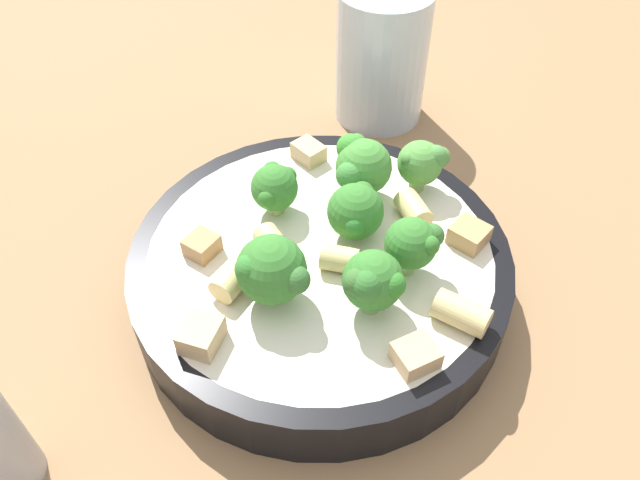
% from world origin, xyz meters
% --- Properties ---
extents(ground_plane, '(2.00, 2.00, 0.00)m').
position_xyz_m(ground_plane, '(0.00, 0.00, 0.00)').
color(ground_plane, '#936D47').
extents(pasta_bowl, '(0.23, 0.23, 0.04)m').
position_xyz_m(pasta_bowl, '(0.00, 0.00, 0.02)').
color(pasta_bowl, black).
rests_on(pasta_bowl, ground_plane).
extents(broccoli_floret_0, '(0.03, 0.04, 0.04)m').
position_xyz_m(broccoli_floret_0, '(-0.02, -0.01, 0.06)').
color(broccoli_floret_0, '#84AD60').
rests_on(broccoli_floret_0, pasta_bowl).
extents(broccoli_floret_1, '(0.03, 0.03, 0.03)m').
position_xyz_m(broccoli_floret_1, '(0.02, -0.04, 0.06)').
color(broccoli_floret_1, '#93B766').
rests_on(broccoli_floret_1, pasta_bowl).
extents(broccoli_floret_2, '(0.03, 0.03, 0.04)m').
position_xyz_m(broccoli_floret_2, '(-0.05, 0.02, 0.06)').
color(broccoli_floret_2, '#84AD60').
rests_on(broccoli_floret_2, pasta_bowl).
extents(broccoli_floret_3, '(0.03, 0.03, 0.04)m').
position_xyz_m(broccoli_floret_3, '(-0.07, -0.05, 0.06)').
color(broccoli_floret_3, '#84AD60').
rests_on(broccoli_floret_3, pasta_bowl).
extents(broccoli_floret_4, '(0.04, 0.04, 0.04)m').
position_xyz_m(broccoli_floret_4, '(0.03, 0.03, 0.06)').
color(broccoli_floret_4, '#9EC175').
rests_on(broccoli_floret_4, pasta_bowl).
extents(broccoli_floret_5, '(0.03, 0.03, 0.04)m').
position_xyz_m(broccoli_floret_5, '(-0.02, 0.05, 0.06)').
color(broccoli_floret_5, '#84AD60').
rests_on(broccoli_floret_5, pasta_bowl).
extents(broccoli_floret_6, '(0.04, 0.04, 0.04)m').
position_xyz_m(broccoli_floret_6, '(-0.03, -0.05, 0.06)').
color(broccoli_floret_6, '#9EC175').
rests_on(broccoli_floret_6, pasta_bowl).
extents(rigatoni_0, '(0.02, 0.03, 0.02)m').
position_xyz_m(rigatoni_0, '(0.03, -0.00, 0.04)').
color(rigatoni_0, '#E0C67F').
rests_on(rigatoni_0, pasta_bowl).
extents(rigatoni_1, '(0.03, 0.03, 0.02)m').
position_xyz_m(rigatoni_1, '(0.05, 0.02, 0.04)').
color(rigatoni_1, '#E0C67F').
rests_on(rigatoni_1, pasta_bowl).
extents(rigatoni_2, '(0.02, 0.03, 0.02)m').
position_xyz_m(rigatoni_2, '(-0.06, -0.02, 0.04)').
color(rigatoni_2, '#E0C67F').
rests_on(rigatoni_2, pasta_bowl).
extents(rigatoni_3, '(0.03, 0.03, 0.02)m').
position_xyz_m(rigatoni_3, '(-0.07, 0.06, 0.04)').
color(rigatoni_3, '#E0C67F').
rests_on(rigatoni_3, pasta_bowl).
extents(rigatoni_4, '(0.03, 0.02, 0.02)m').
position_xyz_m(rigatoni_4, '(-0.01, 0.01, 0.04)').
color(rigatoni_4, '#E0C67F').
rests_on(rigatoni_4, pasta_bowl).
extents(chicken_chunk_0, '(0.03, 0.03, 0.01)m').
position_xyz_m(chicken_chunk_0, '(-0.04, 0.08, 0.04)').
color(chicken_chunk_0, tan).
rests_on(chicken_chunk_0, pasta_bowl).
extents(chicken_chunk_1, '(0.03, 0.03, 0.01)m').
position_xyz_m(chicken_chunk_1, '(-0.09, 0.00, 0.04)').
color(chicken_chunk_1, tan).
rests_on(chicken_chunk_1, pasta_bowl).
extents(chicken_chunk_2, '(0.03, 0.03, 0.01)m').
position_xyz_m(chicken_chunk_2, '(0.07, 0.06, 0.04)').
color(chicken_chunk_2, tan).
rests_on(chicken_chunk_2, pasta_bowl).
extents(chicken_chunk_3, '(0.02, 0.02, 0.01)m').
position_xyz_m(chicken_chunk_3, '(0.07, -0.01, 0.04)').
color(chicken_chunk_3, '#A87A4C').
rests_on(chicken_chunk_3, pasta_bowl).
extents(chicken_chunk_4, '(0.03, 0.03, 0.01)m').
position_xyz_m(chicken_chunk_4, '(-0.00, -0.09, 0.04)').
color(chicken_chunk_4, tan).
rests_on(chicken_chunk_4, pasta_bowl).
extents(drinking_glass, '(0.07, 0.07, 0.11)m').
position_xyz_m(drinking_glass, '(-0.07, -0.19, 0.05)').
color(drinking_glass, silver).
rests_on(drinking_glass, ground_plane).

